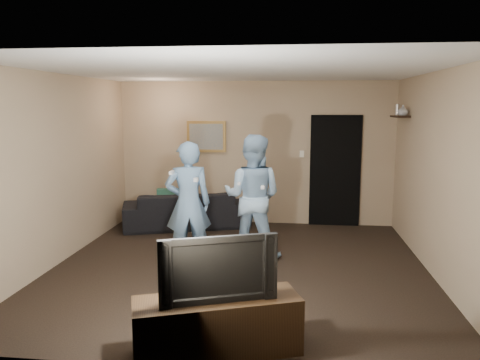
# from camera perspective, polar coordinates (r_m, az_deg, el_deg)

# --- Properties ---
(ground) EXTENTS (5.00, 5.00, 0.00)m
(ground) POSITION_cam_1_polar(r_m,az_deg,el_deg) (6.43, -0.09, -10.60)
(ground) COLOR black
(ground) RESTS_ON ground
(ceiling) EXTENTS (5.00, 5.00, 0.04)m
(ceiling) POSITION_cam_1_polar(r_m,az_deg,el_deg) (6.07, -0.10, 13.19)
(ceiling) COLOR silver
(ceiling) RESTS_ON wall_back
(wall_back) EXTENTS (5.00, 0.04, 2.60)m
(wall_back) POSITION_cam_1_polar(r_m,az_deg,el_deg) (8.58, 1.86, 3.29)
(wall_back) COLOR tan
(wall_back) RESTS_ON ground
(wall_front) EXTENTS (5.00, 0.04, 2.60)m
(wall_front) POSITION_cam_1_polar(r_m,az_deg,el_deg) (3.68, -4.65, -4.52)
(wall_front) COLOR tan
(wall_front) RESTS_ON ground
(wall_left) EXTENTS (0.04, 5.00, 2.60)m
(wall_left) POSITION_cam_1_polar(r_m,az_deg,el_deg) (6.87, -21.29, 1.22)
(wall_left) COLOR tan
(wall_left) RESTS_ON ground
(wall_right) EXTENTS (0.04, 5.00, 2.60)m
(wall_right) POSITION_cam_1_polar(r_m,az_deg,el_deg) (6.33, 22.99, 0.50)
(wall_right) COLOR tan
(wall_right) RESTS_ON ground
(sofa) EXTENTS (2.34, 1.48, 0.64)m
(sofa) POSITION_cam_1_polar(r_m,az_deg,el_deg) (8.49, -6.65, -3.55)
(sofa) COLOR black
(sofa) RESTS_ON ground
(throw_pillow) EXTENTS (0.43, 0.18, 0.41)m
(throw_pillow) POSITION_cam_1_polar(r_m,az_deg,el_deg) (8.53, -8.66, -2.43)
(throw_pillow) COLOR #194C3C
(throw_pillow) RESTS_ON sofa
(painting_frame) EXTENTS (0.72, 0.05, 0.57)m
(painting_frame) POSITION_cam_1_polar(r_m,az_deg,el_deg) (8.66, -4.12, 5.31)
(painting_frame) COLOR olive
(painting_frame) RESTS_ON wall_back
(painting_canvas) EXTENTS (0.62, 0.01, 0.47)m
(painting_canvas) POSITION_cam_1_polar(r_m,az_deg,el_deg) (8.63, -4.15, 5.30)
(painting_canvas) COLOR slate
(painting_canvas) RESTS_ON painting_frame
(doorway) EXTENTS (0.90, 0.06, 2.00)m
(doorway) POSITION_cam_1_polar(r_m,az_deg,el_deg) (8.59, 11.51, 1.10)
(doorway) COLOR black
(doorway) RESTS_ON ground
(light_switch) EXTENTS (0.08, 0.02, 0.12)m
(light_switch) POSITION_cam_1_polar(r_m,az_deg,el_deg) (8.53, 7.55, 3.18)
(light_switch) COLOR silver
(light_switch) RESTS_ON wall_back
(wall_shelf) EXTENTS (0.20, 0.60, 0.03)m
(wall_shelf) POSITION_cam_1_polar(r_m,az_deg,el_deg) (7.99, 18.93, 7.34)
(wall_shelf) COLOR black
(wall_shelf) RESTS_ON wall_right
(shelf_vase) EXTENTS (0.17, 0.17, 0.17)m
(shelf_vase) POSITION_cam_1_polar(r_m,az_deg,el_deg) (7.81, 19.25, 8.02)
(shelf_vase) COLOR #9FA0A4
(shelf_vase) RESTS_ON wall_shelf
(shelf_figurine) EXTENTS (0.06, 0.06, 0.18)m
(shelf_figurine) POSITION_cam_1_polar(r_m,az_deg,el_deg) (8.20, 18.65, 8.12)
(shelf_figurine) COLOR silver
(shelf_figurine) RESTS_ON wall_shelf
(tv_console) EXTENTS (1.52, 0.93, 0.52)m
(tv_console) POSITION_cam_1_polar(r_m,az_deg,el_deg) (4.30, -2.81, -17.38)
(tv_console) COLOR black
(tv_console) RESTS_ON ground
(television) EXTENTS (1.00, 0.47, 0.58)m
(television) POSITION_cam_1_polar(r_m,az_deg,el_deg) (4.08, -2.87, -10.45)
(television) COLOR black
(television) RESTS_ON tv_console
(wii_player_left) EXTENTS (0.71, 0.58, 1.70)m
(wii_player_left) POSITION_cam_1_polar(r_m,az_deg,el_deg) (6.37, -6.33, -2.91)
(wii_player_left) COLOR #668AB1
(wii_player_left) RESTS_ON ground
(wii_player_right) EXTENTS (0.96, 0.81, 1.77)m
(wii_player_right) POSITION_cam_1_polar(r_m,az_deg,el_deg) (6.64, 1.53, -2.05)
(wii_player_right) COLOR #95B9D9
(wii_player_right) RESTS_ON ground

